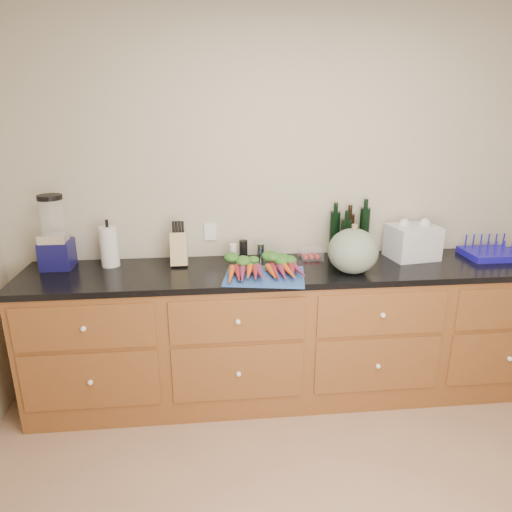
{
  "coord_description": "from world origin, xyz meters",
  "views": [
    {
      "loc": [
        -0.59,
        -1.5,
        1.94
      ],
      "look_at": [
        -0.32,
        1.2,
        1.06
      ],
      "focal_mm": 32.0,
      "sensor_mm": 36.0,
      "label": 1
    }
  ],
  "objects": [
    {
      "name": "blender_appliance",
      "position": [
        -1.6,
        1.46,
        1.15
      ],
      "size": [
        0.19,
        0.19,
        0.48
      ],
      "color": "#110F48",
      "rests_on": "countertop"
    },
    {
      "name": "canister_chrome",
      "position": [
        -0.26,
        1.48,
        1.0
      ],
      "size": [
        0.05,
        0.05,
        0.12
      ],
      "primitive_type": "cylinder",
      "color": "white",
      "rests_on": "countertop"
    },
    {
      "name": "bottles",
      "position": [
        0.37,
        1.51,
        1.1
      ],
      "size": [
        0.28,
        0.14,
        0.34
      ],
      "color": "black",
      "rests_on": "countertop"
    },
    {
      "name": "grocery_bag",
      "position": [
        0.8,
        1.42,
        1.06
      ],
      "size": [
        0.35,
        0.3,
        0.23
      ],
      "primitive_type": null,
      "rotation": [
        0.0,
        0.0,
        0.16
      ],
      "color": "white",
      "rests_on": "countertop"
    },
    {
      "name": "grinder_pepper",
      "position": [
        -0.38,
        1.48,
        1.01
      ],
      "size": [
        0.06,
        0.06,
        0.14
      ],
      "primitive_type": "cylinder",
      "color": "black",
      "rests_on": "countertop"
    },
    {
      "name": "cutting_board",
      "position": [
        -0.27,
        1.14,
        0.95
      ],
      "size": [
        0.54,
        0.45,
        0.01
      ],
      "primitive_type": "cube",
      "rotation": [
        0.0,
        0.0,
        -0.17
      ],
      "color": "#264C98",
      "rests_on": "countertop"
    },
    {
      "name": "carrots",
      "position": [
        -0.27,
        1.18,
        0.98
      ],
      "size": [
        0.46,
        0.34,
        0.07
      ],
      "color": "#C95217",
      "rests_on": "cutting_board"
    },
    {
      "name": "wall_back",
      "position": [
        0.0,
        1.62,
        1.3
      ],
      "size": [
        4.1,
        0.05,
        2.6
      ],
      "primitive_type": "cube",
      "color": "#BAB29A",
      "rests_on": "ground"
    },
    {
      "name": "countertop",
      "position": [
        0.0,
        1.3,
        0.92
      ],
      "size": [
        3.64,
        0.62,
        0.04
      ],
      "primitive_type": "cube",
      "color": "black",
      "rests_on": "cabinets"
    },
    {
      "name": "paper_towel",
      "position": [
        -1.26,
        1.46,
        1.07
      ],
      "size": [
        0.12,
        0.12,
        0.27
      ],
      "primitive_type": "cylinder",
      "color": "silver",
      "rests_on": "countertop"
    },
    {
      "name": "dish_rack",
      "position": [
        1.36,
        1.38,
        0.98
      ],
      "size": [
        0.36,
        0.29,
        0.14
      ],
      "color": "#1912A5",
      "rests_on": "countertop"
    },
    {
      "name": "tomato_box",
      "position": [
        0.09,
        1.47,
        0.98
      ],
      "size": [
        0.16,
        0.12,
        0.07
      ],
      "primitive_type": "cube",
      "color": "white",
      "rests_on": "countertop"
    },
    {
      "name": "knife_block",
      "position": [
        -0.81,
        1.44,
        1.05
      ],
      "size": [
        0.11,
        0.11,
        0.22
      ],
      "primitive_type": "cube",
      "color": "tan",
      "rests_on": "countertop"
    },
    {
      "name": "squash",
      "position": [
        0.29,
        1.17,
        1.08
      ],
      "size": [
        0.32,
        0.32,
        0.29
      ],
      "primitive_type": "ellipsoid",
      "color": "#586959",
      "rests_on": "countertop"
    },
    {
      "name": "grinder_salt",
      "position": [
        -0.45,
        1.48,
        1.0
      ],
      "size": [
        0.05,
        0.05,
        0.12
      ],
      "primitive_type": "cylinder",
      "color": "white",
      "rests_on": "countertop"
    },
    {
      "name": "cabinets",
      "position": [
        0.0,
        1.3,
        0.45
      ],
      "size": [
        3.6,
        0.64,
        0.9
      ],
      "color": "brown",
      "rests_on": "ground"
    }
  ]
}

